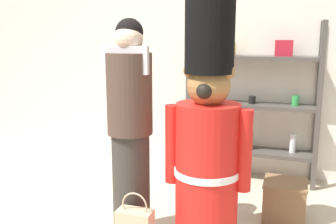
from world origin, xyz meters
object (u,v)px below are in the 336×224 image
object	(u,v)px
person_shopper	(130,127)
display_crate	(284,201)
merchandise_shelf	(252,100)
teddy_bear_guard	(207,144)

from	to	relation	value
person_shopper	display_crate	bearing A→B (deg)	27.42
person_shopper	merchandise_shelf	bearing A→B (deg)	64.23
teddy_bear_guard	display_crate	distance (m)	0.98
person_shopper	teddy_bear_guard	bearing A→B (deg)	4.91
merchandise_shelf	teddy_bear_guard	distance (m)	1.50
merchandise_shelf	display_crate	distance (m)	1.24
person_shopper	display_crate	size ratio (longest dim) A/B	4.75
merchandise_shelf	person_shopper	world-z (taller)	merchandise_shelf
merchandise_shelf	display_crate	world-z (taller)	merchandise_shelf
teddy_bear_guard	merchandise_shelf	bearing A→B (deg)	84.02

